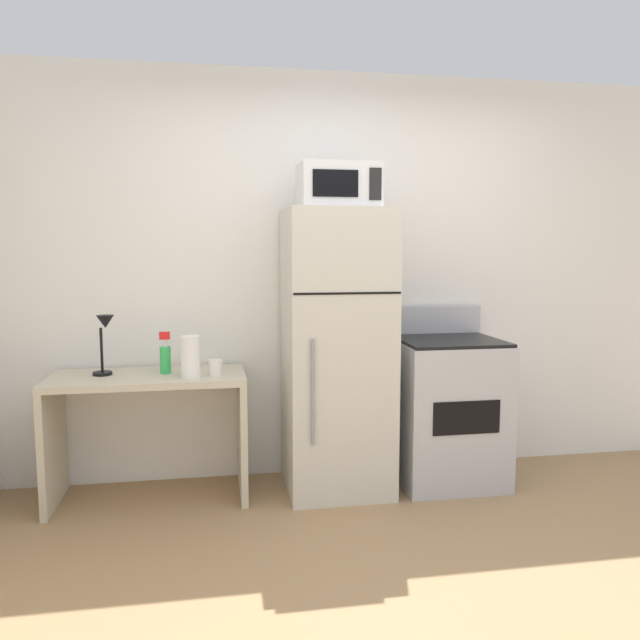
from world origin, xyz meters
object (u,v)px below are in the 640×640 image
object	(u,v)px
desk	(149,413)
spray_bottle	(165,357)
oven_range	(447,409)
coffee_mug	(215,368)
paper_towel_roll	(190,357)
refrigerator	(337,352)
desk_lamp	(104,335)
microwave	(338,186)

from	to	relation	value
desk	spray_bottle	size ratio (longest dim) A/B	4.54
oven_range	coffee_mug	bearing A→B (deg)	-177.22
oven_range	paper_towel_roll	bearing A→B (deg)	-176.80
refrigerator	oven_range	world-z (taller)	refrigerator
spray_bottle	oven_range	size ratio (longest dim) A/B	0.23
spray_bottle	coffee_mug	xyz separation A→B (m)	(0.29, -0.12, -0.05)
desk_lamp	coffee_mug	distance (m)	0.67
coffee_mug	oven_range	bearing A→B (deg)	2.78
microwave	spray_bottle	bearing A→B (deg)	175.73
desk_lamp	microwave	bearing A→B (deg)	-3.23
spray_bottle	microwave	world-z (taller)	microwave
spray_bottle	coffee_mug	world-z (taller)	spray_bottle
paper_towel_roll	microwave	world-z (taller)	microwave
paper_towel_roll	refrigerator	distance (m)	0.88
refrigerator	oven_range	bearing A→B (deg)	0.11
desk_lamp	coffee_mug	bearing A→B (deg)	-11.22
desk_lamp	paper_towel_roll	size ratio (longest dim) A/B	1.47
microwave	oven_range	distance (m)	1.56
desk_lamp	oven_range	size ratio (longest dim) A/B	0.32
desk_lamp	oven_range	world-z (taller)	desk_lamp
desk_lamp	paper_towel_roll	distance (m)	0.52
refrigerator	coffee_mug	bearing A→B (deg)	-174.61
coffee_mug	refrigerator	distance (m)	0.74
desk	paper_towel_roll	size ratio (longest dim) A/B	4.71
oven_range	spray_bottle	bearing A→B (deg)	178.23
paper_towel_roll	refrigerator	xyz separation A→B (m)	(0.87, 0.09, -0.01)
desk_lamp	spray_bottle	size ratio (longest dim) A/B	1.42
oven_range	desk_lamp	bearing A→B (deg)	178.51
desk	coffee_mug	size ratio (longest dim) A/B	11.90
coffee_mug	refrigerator	bearing A→B (deg)	5.39
microwave	oven_range	xyz separation A→B (m)	(0.72, 0.02, -1.38)
desk	refrigerator	xyz separation A→B (m)	(1.13, -0.04, 0.34)
spray_bottle	paper_towel_roll	xyz separation A→B (m)	(0.15, -0.14, 0.02)
spray_bottle	paper_towel_roll	distance (m)	0.21
desk	paper_towel_roll	bearing A→B (deg)	-25.97
desk_lamp	spray_bottle	world-z (taller)	desk_lamp
paper_towel_roll	desk	bearing A→B (deg)	154.03
desk	spray_bottle	bearing A→B (deg)	10.91
desk_lamp	microwave	size ratio (longest dim) A/B	0.77
paper_towel_roll	oven_range	world-z (taller)	oven_range
desk_lamp	paper_towel_roll	xyz separation A→B (m)	(0.49, -0.14, -0.12)
desk_lamp	refrigerator	distance (m)	1.37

